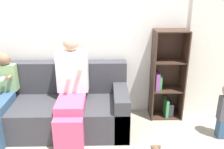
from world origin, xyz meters
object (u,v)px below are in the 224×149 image
object	(u,v)px
couch	(54,107)
child_seated	(1,98)
bookshelf	(166,79)
adult_seated	(71,87)

from	to	relation	value
couch	child_seated	distance (m)	0.68
child_seated	bookshelf	world-z (taller)	bookshelf
couch	adult_seated	distance (m)	0.47
adult_seated	child_seated	xyz separation A→B (m)	(-0.91, -0.06, -0.12)
adult_seated	child_seated	world-z (taller)	adult_seated
couch	adult_seated	size ratio (longest dim) A/B	1.61
adult_seated	bookshelf	world-z (taller)	bookshelf
child_seated	bookshelf	xyz separation A→B (m)	(2.24, 0.46, 0.07)
couch	bookshelf	bearing A→B (deg)	10.21
adult_seated	couch	bearing A→B (deg)	158.15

